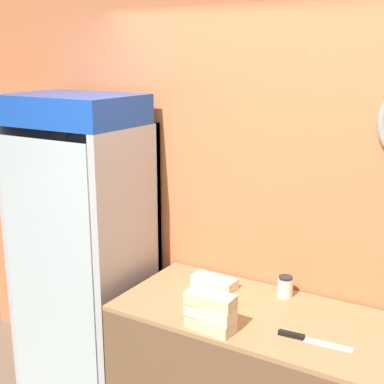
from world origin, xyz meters
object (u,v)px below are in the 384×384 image
condiment_jar (285,286)px  chefs_knife (304,338)px  sandwich_stack_bottom (210,323)px  sandwich_stack_top (210,300)px  sandwich_flat_left (208,300)px  beverage_cooler (88,236)px  sandwich_stack_middle (210,312)px  sandwich_flat_right (214,282)px

condiment_jar → chefs_knife: bearing=-57.5°
sandwich_stack_bottom → sandwich_stack_top: bearing=0.0°
sandwich_stack_bottom → sandwich_flat_left: sandwich_stack_bottom is taller
sandwich_flat_left → condiment_jar: 0.45m
sandwich_flat_left → chefs_knife: bearing=-8.0°
sandwich_flat_left → condiment_jar: bearing=45.1°
beverage_cooler → sandwich_stack_middle: (1.12, -0.38, -0.08)m
sandwich_flat_right → chefs_knife: bearing=-24.9°
sandwich_flat_right → sandwich_stack_middle: bearing=-63.5°
sandwich_flat_right → sandwich_stack_top: bearing=-63.5°
beverage_cooler → sandwich_stack_middle: size_ratio=8.06×
sandwich_flat_left → sandwich_stack_bottom: bearing=-57.7°
sandwich_stack_middle → sandwich_stack_top: 0.06m
sandwich_stack_bottom → sandwich_flat_right: sandwich_stack_bottom is taller
sandwich_stack_middle → condiment_jar: sandwich_stack_middle is taller
sandwich_stack_bottom → sandwich_flat_right: size_ratio=0.94×
sandwich_stack_bottom → sandwich_stack_top: (0.00, 0.00, 0.13)m
condiment_jar → sandwich_stack_middle: bearing=-108.0°
sandwich_stack_bottom → condiment_jar: 0.57m
chefs_knife → sandwich_flat_right: bearing=155.1°
sandwich_stack_middle → sandwich_stack_bottom: bearing=0.0°
sandwich_stack_top → sandwich_flat_left: bearing=122.3°
sandwich_flat_right → chefs_knife: sandwich_flat_right is taller
sandwich_stack_bottom → sandwich_stack_middle: bearing=0.0°
sandwich_stack_bottom → sandwich_stack_middle: sandwich_stack_middle is taller
sandwich_stack_top → sandwich_flat_left: (-0.14, 0.22, -0.13)m
beverage_cooler → chefs_knife: (1.55, -0.24, -0.16)m
sandwich_stack_middle → chefs_knife: sandwich_stack_middle is taller
sandwich_flat_left → sandwich_flat_right: bearing=110.2°
sandwich_stack_bottom → chefs_knife: sandwich_stack_bottom is taller
beverage_cooler → chefs_knife: 1.57m
sandwich_stack_bottom → sandwich_stack_middle: (0.00, 0.00, 0.06)m
sandwich_stack_middle → sandwich_flat_left: size_ratio=0.96×
beverage_cooler → sandwich_flat_right: bearing=4.3°
sandwich_stack_bottom → sandwich_flat_right: bearing=116.5°
sandwich_flat_left → condiment_jar: (0.32, 0.32, 0.03)m
beverage_cooler → sandwich_flat_left: size_ratio=7.75×
beverage_cooler → condiment_jar: 1.31m
beverage_cooler → condiment_jar: bearing=7.1°
sandwich_stack_top → chefs_knife: sandwich_stack_top is taller
sandwich_stack_bottom → chefs_knife: (0.43, 0.14, -0.02)m
sandwich_stack_middle → condiment_jar: 0.57m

